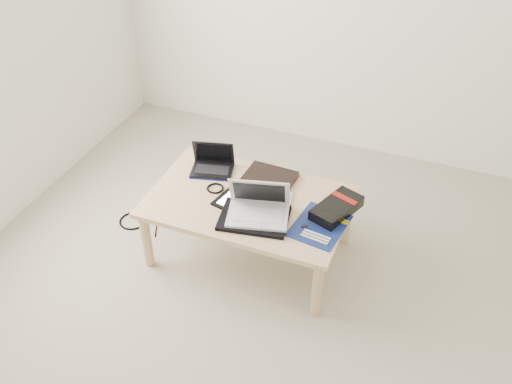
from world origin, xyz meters
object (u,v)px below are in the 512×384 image
at_px(coffee_table, 249,206).
at_px(netbook, 213,165).
at_px(gpu_box, 337,208).
at_px(white_laptop, 258,207).

relative_size(coffee_table, netbook, 3.96).
height_order(coffee_table, gpu_box, gpu_box).
distance_m(netbook, gpu_box, 0.79).
height_order(netbook, gpu_box, netbook).
bearing_deg(netbook, white_laptop, -36.59).
xyz_separation_m(netbook, gpu_box, (0.78, -0.12, -0.00)).
xyz_separation_m(coffee_table, netbook, (-0.30, 0.19, 0.09)).
bearing_deg(white_laptop, coffee_table, 131.79).
bearing_deg(netbook, gpu_box, -8.65).
relative_size(netbook, white_laptop, 0.76).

